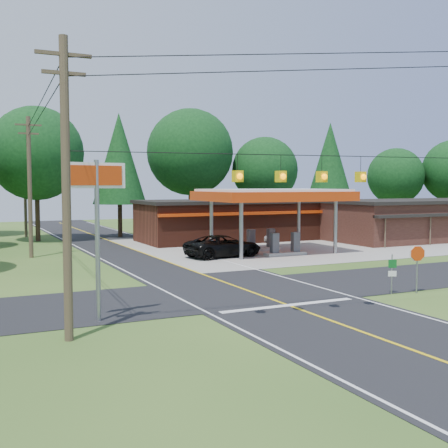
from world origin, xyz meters
name	(u,v)px	position (x,y,z in m)	size (l,w,h in m)	color
ground	(249,292)	(0.00, 0.00, 0.00)	(120.00, 120.00, 0.00)	#32581F
main_highway	(249,291)	(0.00, 0.00, 0.01)	(8.00, 120.00, 0.02)	black
cross_road	(249,291)	(0.00, 0.00, 0.01)	(70.00, 7.00, 0.02)	black
lane_center_yellow	(249,291)	(0.00, 0.00, 0.03)	(0.15, 110.00, 0.00)	yellow
gas_canopy	(273,197)	(9.00, 13.00, 4.27)	(10.60, 7.40, 4.88)	gray
convenience_store	(227,220)	(10.00, 22.98, 1.92)	(16.40, 7.55, 3.80)	#4D2116
strip_building	(428,219)	(28.00, 15.98, 1.91)	(20.40, 8.75, 3.80)	#391D17
utility_pole_near_left	(66,185)	(-9.50, -5.00, 5.20)	(1.80, 0.30, 10.00)	#473828
utility_pole_far_left	(30,185)	(-8.00, 18.00, 5.20)	(1.80, 0.30, 10.00)	#473828
utility_pole_north	(25,189)	(-6.50, 35.00, 4.75)	(0.30, 0.30, 9.50)	#473828
overhead_beacons	(302,158)	(-1.00, -6.00, 6.21)	(17.04, 2.04, 1.03)	black
treeline_backdrop	(127,158)	(0.82, 24.01, 7.49)	(70.27, 51.59, 13.30)	#332316
suv_car	(223,246)	(4.50, 12.32, 0.79)	(5.68, 5.68, 1.58)	black
sedan_car	(257,235)	(12.05, 21.00, 0.60)	(3.51, 3.51, 1.20)	silver
big_stop_sign	(97,204)	(-8.00, -2.82, 4.48)	(2.26, 0.44, 6.13)	gray
octagonal_stop_sign	(417,257)	(7.00, -3.90, 1.74)	(0.79, 0.27, 2.34)	gray
route_sign_post	(392,271)	(5.80, -3.52, 1.12)	(0.37, 0.19, 1.90)	gray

